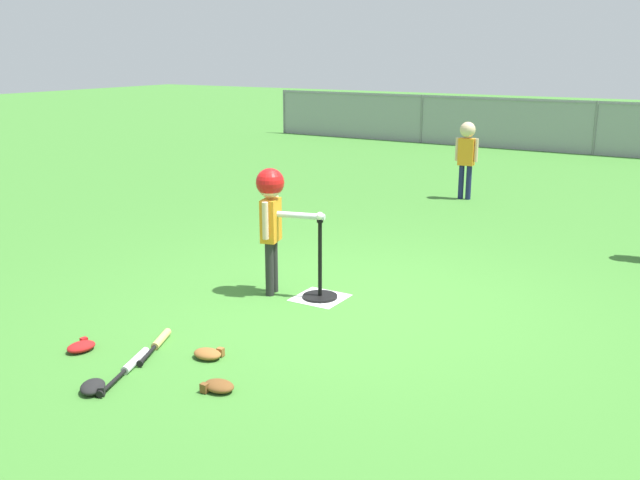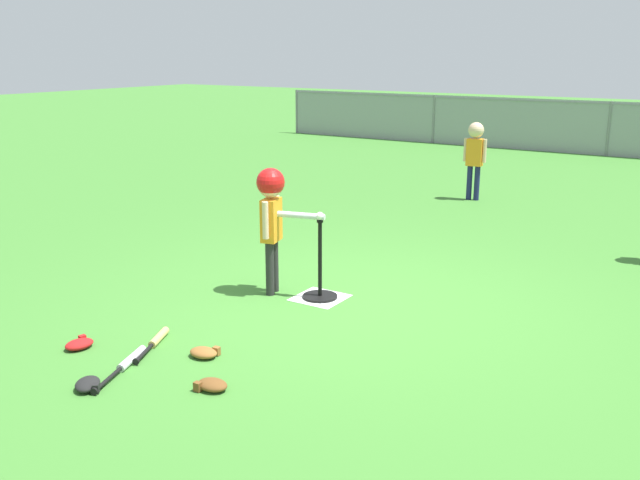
% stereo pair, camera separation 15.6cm
% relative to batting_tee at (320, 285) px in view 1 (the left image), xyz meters
% --- Properties ---
extents(ground_plane, '(60.00, 60.00, 0.00)m').
position_rel_batting_tee_xyz_m(ground_plane, '(0.33, -0.03, -0.12)').
color(ground_plane, '#3D7A2D').
extents(home_plate, '(0.44, 0.44, 0.01)m').
position_rel_batting_tee_xyz_m(home_plate, '(0.00, -0.00, -0.12)').
color(home_plate, white).
rests_on(home_plate, ground_plane).
extents(batting_tee, '(0.32, 0.32, 0.73)m').
position_rel_batting_tee_xyz_m(batting_tee, '(0.00, 0.00, 0.00)').
color(batting_tee, black).
rests_on(batting_tee, ground_plane).
extents(baseball_on_tee, '(0.07, 0.07, 0.07)m').
position_rel_batting_tee_xyz_m(baseball_on_tee, '(0.00, 0.00, 0.65)').
color(baseball_on_tee, white).
rests_on(baseball_on_tee, batting_tee).
extents(batter_child, '(0.63, 0.33, 1.18)m').
position_rel_batting_tee_xyz_m(batter_child, '(-0.44, -0.12, 0.72)').
color(batter_child, '#262626').
rests_on(batter_child, ground_plane).
extents(fielder_near_right, '(0.34, 0.23, 1.16)m').
position_rel_batting_tee_xyz_m(fielder_near_right, '(-0.42, 4.93, 0.63)').
color(fielder_near_right, '#191E4C').
rests_on(fielder_near_right, ground_plane).
extents(spare_bat_silver, '(0.29, 0.68, 0.06)m').
position_rel_batting_tee_xyz_m(spare_bat_silver, '(-0.38, -1.97, -0.09)').
color(spare_bat_silver, silver).
rests_on(spare_bat_silver, ground_plane).
extents(spare_bat_wood, '(0.30, 0.58, 0.06)m').
position_rel_batting_tee_xyz_m(spare_bat_wood, '(-0.50, -1.57, -0.09)').
color(spare_bat_wood, '#DBB266').
rests_on(spare_bat_wood, ground_plane).
extents(glove_by_plate, '(0.22, 0.18, 0.07)m').
position_rel_batting_tee_xyz_m(glove_by_plate, '(0.36, -1.91, -0.09)').
color(glove_by_plate, brown).
rests_on(glove_by_plate, ground_plane).
extents(glove_near_bats, '(0.26, 0.27, 0.07)m').
position_rel_batting_tee_xyz_m(glove_near_bats, '(-0.34, -2.35, -0.09)').
color(glove_near_bats, black).
rests_on(glove_near_bats, ground_plane).
extents(glove_tossed_aside, '(0.23, 0.18, 0.07)m').
position_rel_batting_tee_xyz_m(glove_tossed_aside, '(-0.03, -1.55, -0.09)').
color(glove_tossed_aside, brown).
rests_on(glove_tossed_aside, ground_plane).
extents(glove_outfield_drop, '(0.20, 0.25, 0.07)m').
position_rel_batting_tee_xyz_m(glove_outfield_drop, '(-0.94, -1.94, -0.09)').
color(glove_outfield_drop, '#B21919').
rests_on(glove_outfield_drop, ground_plane).
extents(outfield_fence, '(16.06, 0.06, 1.15)m').
position_rel_batting_tee_xyz_m(outfield_fence, '(0.33, 10.81, 0.50)').
color(outfield_fence, slate).
rests_on(outfield_fence, ground_plane).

